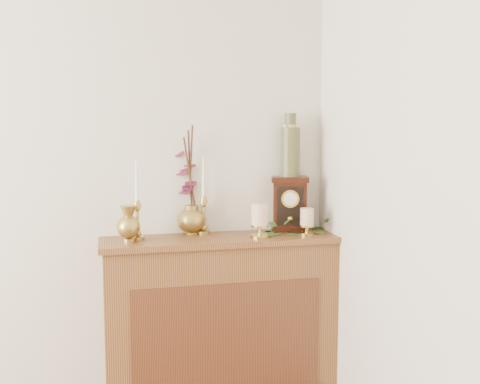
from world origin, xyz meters
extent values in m
cube|color=brown|center=(1.40, 2.10, 0.45)|extent=(1.20, 0.30, 0.90)
cube|color=brown|center=(1.40, 1.95, 0.41)|extent=(0.96, 0.01, 0.63)
cube|color=brown|center=(1.40, 2.10, 0.92)|extent=(1.24, 0.34, 0.03)
cylinder|color=tan|center=(0.97, 2.11, 0.94)|extent=(0.07, 0.07, 0.02)
sphere|color=tan|center=(0.97, 2.11, 0.96)|extent=(0.04, 0.04, 0.04)
cylinder|color=tan|center=(0.97, 2.11, 1.02)|extent=(0.02, 0.02, 0.12)
sphere|color=tan|center=(0.97, 2.11, 1.09)|extent=(0.03, 0.03, 0.03)
cone|color=tan|center=(0.97, 2.11, 1.11)|extent=(0.04, 0.04, 0.03)
cone|color=white|center=(0.97, 2.11, 1.23)|extent=(0.02, 0.02, 0.21)
cylinder|color=tan|center=(1.32, 2.19, 0.94)|extent=(0.07, 0.07, 0.02)
sphere|color=tan|center=(1.32, 2.19, 0.96)|extent=(0.04, 0.04, 0.04)
cylinder|color=tan|center=(1.32, 2.19, 1.02)|extent=(0.02, 0.02, 0.12)
sphere|color=tan|center=(1.32, 2.19, 1.09)|extent=(0.03, 0.03, 0.03)
cone|color=tan|center=(1.32, 2.19, 1.12)|extent=(0.04, 0.04, 0.03)
cone|color=white|center=(1.32, 2.19, 1.24)|extent=(0.02, 0.02, 0.22)
cylinder|color=tan|center=(0.93, 2.06, 0.94)|extent=(0.06, 0.06, 0.02)
sphere|color=tan|center=(0.93, 2.06, 1.01)|extent=(0.11, 0.11, 0.11)
cone|color=tan|center=(0.93, 2.06, 1.09)|extent=(0.08, 0.08, 0.06)
cylinder|color=tan|center=(1.26, 2.21, 0.94)|extent=(0.07, 0.07, 0.01)
ellipsoid|color=tan|center=(1.26, 2.21, 1.00)|extent=(0.16, 0.16, 0.13)
cylinder|color=tan|center=(1.26, 2.21, 1.07)|extent=(0.08, 0.08, 0.03)
cylinder|color=#472819|center=(1.25, 2.22, 1.26)|extent=(0.07, 0.08, 0.37)
cylinder|color=#472819|center=(1.26, 2.22, 1.28)|extent=(0.03, 0.08, 0.41)
cylinder|color=#472819|center=(1.26, 2.22, 1.29)|extent=(0.01, 0.15, 0.43)
cylinder|color=gold|center=(1.59, 2.02, 0.94)|extent=(0.10, 0.10, 0.02)
cylinder|color=gold|center=(1.59, 2.02, 0.97)|extent=(0.02, 0.02, 0.04)
cylinder|color=gold|center=(1.59, 2.02, 0.99)|extent=(0.09, 0.09, 0.01)
cylinder|color=#F6E9C1|center=(1.59, 2.02, 1.05)|extent=(0.09, 0.09, 0.11)
cylinder|color=#472819|center=(1.59, 2.02, 1.11)|extent=(0.00, 0.00, 0.01)
cylinder|color=gold|center=(1.85, 2.04, 0.94)|extent=(0.08, 0.08, 0.01)
cylinder|color=gold|center=(1.85, 2.04, 0.96)|extent=(0.02, 0.02, 0.04)
cylinder|color=gold|center=(1.85, 2.04, 0.98)|extent=(0.07, 0.07, 0.01)
cylinder|color=#F6E9C1|center=(1.85, 2.04, 1.03)|extent=(0.07, 0.07, 0.09)
cylinder|color=#472819|center=(1.85, 2.04, 1.08)|extent=(0.00, 0.00, 0.01)
cube|color=#315F24|center=(1.86, 2.08, 0.93)|extent=(0.06, 0.06, 0.00)
cube|color=#315F24|center=(1.64, 2.08, 0.93)|extent=(0.06, 0.06, 0.00)
cube|color=#315F24|center=(1.79, 2.10, 0.93)|extent=(0.05, 0.04, 0.00)
cube|color=#315F24|center=(1.72, 2.09, 0.93)|extent=(0.05, 0.05, 0.00)
cube|color=#315F24|center=(1.90, 2.07, 0.93)|extent=(0.06, 0.06, 0.00)
cube|color=#315F24|center=(2.02, 2.12, 0.93)|extent=(0.06, 0.06, 0.00)
cube|color=#315F24|center=(1.80, 2.10, 0.93)|extent=(0.06, 0.06, 0.00)
cube|color=#315F24|center=(1.63, 2.15, 0.93)|extent=(0.06, 0.05, 0.00)
cube|color=#315F24|center=(1.70, 2.10, 0.93)|extent=(0.06, 0.06, 0.00)
cube|color=#315F24|center=(1.82, 2.15, 0.93)|extent=(0.06, 0.06, 0.00)
cube|color=#315F24|center=(2.04, 2.12, 0.93)|extent=(0.05, 0.06, 0.00)
cube|color=#315F24|center=(1.86, 2.15, 0.93)|extent=(0.05, 0.04, 0.00)
cube|color=#315F24|center=(1.67, 2.16, 0.93)|extent=(0.05, 0.06, 0.00)
cube|color=#315F24|center=(2.04, 2.14, 0.93)|extent=(0.06, 0.06, 0.00)
cube|color=#315F24|center=(1.91, 2.15, 0.93)|extent=(0.06, 0.05, 0.00)
cube|color=#315F24|center=(1.69, 2.12, 0.98)|extent=(0.05, 0.04, 0.03)
cube|color=#315F24|center=(1.75, 2.06, 1.00)|extent=(0.05, 0.05, 0.03)
cube|color=#315F24|center=(2.01, 2.11, 0.99)|extent=(0.05, 0.05, 0.03)
cube|color=#34160A|center=(1.80, 2.19, 0.94)|extent=(0.23, 0.19, 0.02)
cube|color=#34160A|center=(1.80, 2.19, 1.07)|extent=(0.20, 0.16, 0.26)
cube|color=#34160A|center=(1.80, 2.19, 1.21)|extent=(0.23, 0.19, 0.03)
cube|color=black|center=(1.79, 2.13, 1.07)|extent=(0.14, 0.04, 0.21)
cylinder|color=gold|center=(1.78, 2.12, 1.11)|extent=(0.09, 0.03, 0.10)
cylinder|color=silver|center=(1.78, 2.12, 1.11)|extent=(0.07, 0.02, 0.07)
sphere|color=gold|center=(1.79, 2.13, 1.00)|extent=(0.03, 0.03, 0.03)
cylinder|color=#193326|center=(1.80, 2.19, 1.36)|extent=(0.11, 0.11, 0.26)
cylinder|color=#193326|center=(1.80, 2.19, 1.53)|extent=(0.06, 0.06, 0.09)
cylinder|color=tan|center=(1.80, 2.19, 1.50)|extent=(0.08, 0.08, 0.02)
camera|label=1|loc=(0.83, -0.71, 1.49)|focal=42.00mm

